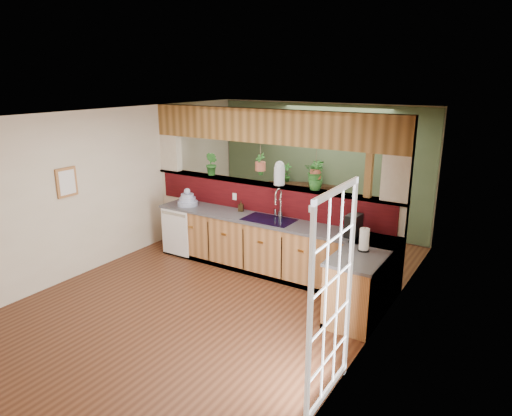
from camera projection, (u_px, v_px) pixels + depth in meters
The scene contains 28 objects.
ground at pixel (221, 291), 6.84m from camera, with size 4.60×7.00×0.01m, color #4C2817.
ceiling at pixel (217, 115), 6.11m from camera, with size 4.60×7.00×0.01m, color brown.
wall_back at pixel (321, 167), 9.33m from camera, with size 4.60×0.02×2.60m, color beige.
wall_left at pixel (109, 188), 7.64m from camera, with size 0.02×7.00×2.60m, color beige.
wall_right at pixel (379, 237), 5.31m from camera, with size 0.02×7.00×2.60m, color beige.
pass_through_partition at pixel (269, 195), 7.59m from camera, with size 4.60×0.21×2.60m.
pass_through_ledge at pixel (268, 184), 7.56m from camera, with size 4.60×0.21×0.04m, color brown.
header_beam at pixel (268, 126), 7.29m from camera, with size 4.60×0.15×0.55m, color brown.
sage_backwall at pixel (320, 167), 9.31m from camera, with size 4.55×0.02×2.55m, color #4C5F41.
countertop at pixel (298, 256), 7.00m from camera, with size 4.14×1.52×0.90m.
dishwasher at pixel (175, 232), 8.00m from camera, with size 0.58×0.03×0.82m.
navy_sink at pixel (269, 224), 7.28m from camera, with size 0.82×0.50×0.18m.
french_door at pixel (331, 300), 4.34m from camera, with size 0.06×1.02×2.16m, color white.
framed_print at pixel (67, 182), 6.91m from camera, with size 0.04×0.35×0.45m.
faucet at pixel (279, 202), 7.26m from camera, with size 0.22×0.22×0.50m.
dish_stack at pixel (188, 200), 8.03m from camera, with size 0.36×0.36×0.31m.
soap_dispenser at pixel (241, 206), 7.68m from camera, with size 0.08×0.08×0.18m, color #322312.
coffee_maker at pixel (353, 226), 6.47m from camera, with size 0.17×0.29×0.32m.
paper_towel at pixel (364, 240), 5.93m from camera, with size 0.15×0.15×0.33m.
glass_jar at pixel (279, 173), 7.39m from camera, with size 0.18×0.18×0.40m.
ledge_plant_left at pixel (212, 164), 8.08m from camera, with size 0.23×0.19×0.42m, color #22581E.
ledge_plant_right at pixel (316, 177), 7.06m from camera, with size 0.23×0.23×0.41m, color #22581E.
hanging_plant_a at pixel (260, 157), 7.51m from camera, with size 0.23×0.19×0.48m.
hanging_plant_b at pixel (316, 161), 6.99m from camera, with size 0.40×0.37×0.48m.
shelving_console at pixel (301, 206), 9.50m from camera, with size 1.40×0.37×0.93m, color black.
shelf_plant_a at pixel (287, 173), 9.50m from camera, with size 0.21×0.14×0.39m, color #22581E.
shelf_plant_b at pixel (316, 173), 9.15m from camera, with size 0.28×0.28×0.50m, color #22581E.
floor_plant at pixel (315, 232), 8.33m from camera, with size 0.64×0.55×0.71m, color #22581E.
Camera 1 is at (3.73, -5.01, 3.11)m, focal length 32.00 mm.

